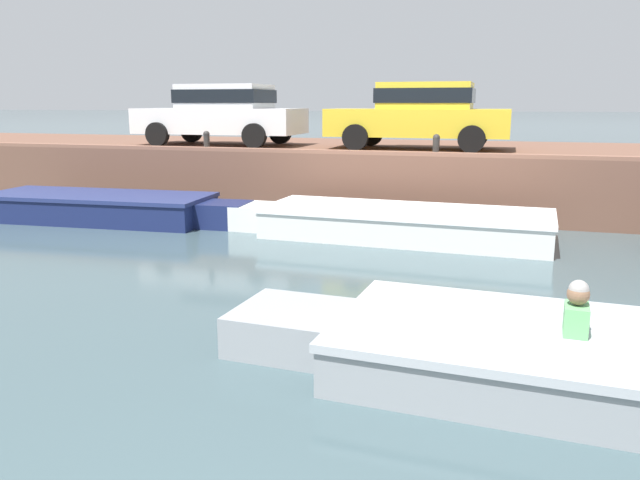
{
  "coord_description": "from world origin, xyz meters",
  "views": [
    {
      "loc": [
        1.13,
        -0.93,
        2.46
      ],
      "look_at": [
        -0.43,
        4.21,
        1.28
      ],
      "focal_mm": 35.0,
      "sensor_mm": 36.0,
      "label": 1
    }
  ],
  "objects_px": {
    "boat_moored_central_white": "(391,223)",
    "mooring_bollard_mid": "(436,144)",
    "mooring_bollard_west": "(207,140)",
    "car_leftmost_white": "(222,112)",
    "car_left_inner_yellow": "(421,113)",
    "boat_moored_west_navy": "(109,208)"
  },
  "relations": [
    {
      "from": "mooring_bollard_west",
      "to": "boat_moored_central_white",
      "type": "bearing_deg",
      "value": -21.93
    },
    {
      "from": "car_leftmost_white",
      "to": "mooring_bollard_mid",
      "type": "xyz_separation_m",
      "value": [
        5.74,
        -1.82,
        -0.61
      ]
    },
    {
      "from": "car_leftmost_white",
      "to": "car_left_inner_yellow",
      "type": "xyz_separation_m",
      "value": [
        5.14,
        0.0,
        -0.0
      ]
    },
    {
      "from": "boat_moored_central_white",
      "to": "mooring_bollard_mid",
      "type": "xyz_separation_m",
      "value": [
        0.56,
        1.9,
        1.35
      ]
    },
    {
      "from": "car_left_inner_yellow",
      "to": "mooring_bollard_west",
      "type": "distance_m",
      "value": 5.06
    },
    {
      "from": "boat_moored_central_white",
      "to": "mooring_bollard_mid",
      "type": "relative_size",
      "value": 14.17
    },
    {
      "from": "boat_moored_central_white",
      "to": "mooring_bollard_west",
      "type": "bearing_deg",
      "value": 158.07
    },
    {
      "from": "boat_moored_west_navy",
      "to": "boat_moored_central_white",
      "type": "bearing_deg",
      "value": 0.93
    },
    {
      "from": "boat_moored_central_white",
      "to": "mooring_bollard_west",
      "type": "height_order",
      "value": "mooring_bollard_west"
    },
    {
      "from": "boat_moored_west_navy",
      "to": "mooring_bollard_mid",
      "type": "xyz_separation_m",
      "value": [
        6.62,
        2.0,
        1.34
      ]
    },
    {
      "from": "boat_moored_west_navy",
      "to": "boat_moored_central_white",
      "type": "relative_size",
      "value": 0.93
    },
    {
      "from": "car_leftmost_white",
      "to": "car_left_inner_yellow",
      "type": "height_order",
      "value": "same"
    },
    {
      "from": "boat_moored_central_white",
      "to": "boat_moored_west_navy",
      "type": "bearing_deg",
      "value": -179.07
    },
    {
      "from": "car_left_inner_yellow",
      "to": "mooring_bollard_mid",
      "type": "height_order",
      "value": "car_left_inner_yellow"
    },
    {
      "from": "boat_moored_west_navy",
      "to": "car_leftmost_white",
      "type": "height_order",
      "value": "car_leftmost_white"
    },
    {
      "from": "car_left_inner_yellow",
      "to": "boat_moored_central_white",
      "type": "bearing_deg",
      "value": -89.51
    },
    {
      "from": "mooring_bollard_mid",
      "to": "car_leftmost_white",
      "type": "bearing_deg",
      "value": 162.37
    },
    {
      "from": "car_leftmost_white",
      "to": "mooring_bollard_mid",
      "type": "relative_size",
      "value": 9.64
    },
    {
      "from": "car_leftmost_white",
      "to": "mooring_bollard_mid",
      "type": "bearing_deg",
      "value": -17.63
    },
    {
      "from": "boat_moored_central_white",
      "to": "car_left_inner_yellow",
      "type": "bearing_deg",
      "value": 90.49
    },
    {
      "from": "boat_moored_west_navy",
      "to": "mooring_bollard_mid",
      "type": "height_order",
      "value": "mooring_bollard_mid"
    },
    {
      "from": "mooring_bollard_west",
      "to": "mooring_bollard_mid",
      "type": "bearing_deg",
      "value": 0.0
    }
  ]
}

